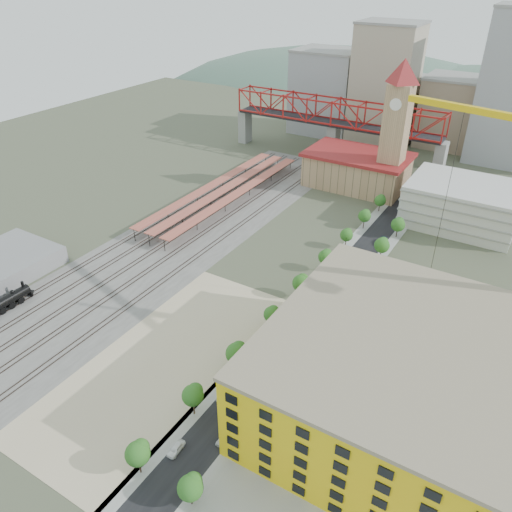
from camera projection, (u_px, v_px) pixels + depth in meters
The scene contains 29 objects.
ground at pixel (256, 295), 130.51m from camera, with size 400.00×400.00×0.00m, color #474C38.
ballast_strip at pixel (188, 233), 159.37m from camera, with size 36.00×165.00×0.06m, color #605E59.
dirt_lot at pixel (165, 360), 109.23m from camera, with size 28.00×67.00×0.06m, color tan.
street_asphalt at pixel (335, 285), 134.32m from camera, with size 12.00×170.00×0.06m, color black.
sidewalk_west at pixel (317, 279), 136.78m from camera, with size 3.00×170.00×0.04m, color gray.
sidewalk_east at pixel (354, 291), 131.87m from camera, with size 3.00×170.00×0.04m, color gray.
construction_pad at pixel (401, 417), 95.77m from camera, with size 50.00×90.00×0.06m, color gray.
rail_tracks at pixel (184, 232), 160.11m from camera, with size 26.56×160.00×0.18m.
platform_canopies at pixel (224, 189), 179.68m from camera, with size 16.00×80.00×4.12m.
station_hall at pixel (357, 169), 189.30m from camera, with size 38.00×24.00×13.10m.
clock_tower at pixel (397, 118), 170.69m from camera, with size 12.00×12.00×52.00m.
parking_garage at pixel (462, 204), 162.05m from camera, with size 34.00×26.00×14.00m, color silver.
truss_bridge at pixel (335, 116), 208.78m from camera, with size 94.00×9.60×25.60m.
construction_building at pixel (393, 376), 92.28m from camera, with size 44.60×50.60×18.80m.
street_trees at pixel (319, 304), 127.02m from camera, with size 15.40×124.40×8.00m.
skyline at pixel (438, 97), 219.56m from camera, with size 133.00×46.00×60.00m.
distant_hills at pixel (510, 221), 341.52m from camera, with size 647.00×264.00×227.00m.
site_trailer_a at pixel (240, 394), 99.01m from camera, with size 2.60×9.90×2.71m, color silver.
site_trailer_b at pixel (252, 380), 102.33m from camera, with size 2.74×10.42×2.85m, color silver.
site_trailer_c at pixel (284, 343), 112.37m from camera, with size 2.45×9.31×2.55m, color silver.
site_trailer_d at pixel (307, 315), 121.23m from camera, with size 2.46×9.33×2.55m, color silver.
car_0 at pixel (176, 449), 88.83m from camera, with size 1.64×4.07×1.39m, color white.
car_1 at pixel (225, 393), 100.03m from camera, with size 1.62×4.65×1.53m, color #A2A1A6.
car_2 at pixel (299, 309), 124.01m from camera, with size 2.22×4.82×1.34m, color black.
car_3 at pixel (340, 263), 142.70m from camera, with size 2.15×5.29×1.54m, color navy.
car_4 at pixel (224, 438), 90.81m from camera, with size 1.58×3.92×1.33m, color silver.
car_5 at pixel (304, 338), 114.57m from camera, with size 1.42×4.06×1.34m, color gray.
car_6 at pixel (353, 277), 136.51m from camera, with size 2.55×5.53×1.54m, color black.
car_7 at pixel (381, 242), 153.24m from camera, with size 2.06×5.08×1.47m, color navy.
Camera 1 is at (55.60, -90.98, 75.93)m, focal length 35.00 mm.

